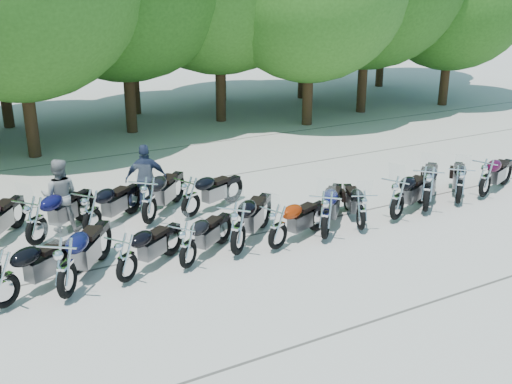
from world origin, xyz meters
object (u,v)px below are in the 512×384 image
motorcycle_9 (398,197)px  motorcycle_5 (238,227)px  motorcycle_14 (35,220)px  rider_2 (146,179)px  motorcycle_1 (2,278)px  motorcycle_7 (326,214)px  motorcycle_8 (361,209)px  motorcycle_12 (486,177)px  motorcycle_16 (149,199)px  motorcycle_11 (460,184)px  motorcycle_6 (278,226)px  motorcycle_2 (65,266)px  motorcycle_17 (190,196)px  motorcycle_4 (188,244)px  motorcycle_3 (126,257)px  motorcycle_15 (91,211)px  motorcycle_10 (428,188)px  rider_1 (60,195)px

motorcycle_9 → motorcycle_5: bearing=64.0°
motorcycle_14 → rider_2: bearing=-112.6°
motorcycle_1 → motorcycle_7: (7.09, -0.25, 0.02)m
motorcycle_8 → motorcycle_9: motorcycle_9 is taller
motorcycle_12 → motorcycle_16: size_ratio=0.92×
motorcycle_11 → motorcycle_6: bearing=46.9°
motorcycle_2 → rider_2: bearing=-91.9°
motorcycle_17 → motorcycle_1: bearing=96.1°
rider_2 → motorcycle_1: bearing=57.9°
motorcycle_2 → motorcycle_9: bearing=-144.1°
motorcycle_12 → motorcycle_4: bearing=69.8°
motorcycle_9 → motorcycle_6: bearing=66.3°
motorcycle_2 → motorcycle_9: motorcycle_2 is taller
motorcycle_4 → motorcycle_5: (1.23, 0.07, 0.11)m
motorcycle_2 → motorcycle_8: bearing=-144.6°
motorcycle_3 → rider_2: bearing=-58.6°
motorcycle_15 → motorcycle_10: bearing=-147.1°
motorcycle_1 → motorcycle_12: motorcycle_1 is taller
motorcycle_3 → motorcycle_14: motorcycle_14 is taller
motorcycle_12 → motorcycle_15: 10.74m
motorcycle_3 → motorcycle_9: bearing=-124.3°
motorcycle_7 → motorcycle_11: bearing=-133.8°
motorcycle_9 → motorcycle_14: motorcycle_14 is taller
motorcycle_8 → motorcycle_12: motorcycle_12 is taller
motorcycle_9 → motorcycle_7: bearing=68.2°
motorcycle_12 → motorcycle_16: bearing=52.8°
motorcycle_6 → motorcycle_1: bearing=66.8°
motorcycle_7 → motorcycle_12: (5.62, 0.25, -0.04)m
motorcycle_3 → motorcycle_4: size_ratio=1.01×
motorcycle_5 → motorcycle_2: bearing=49.5°
motorcycle_5 → motorcycle_10: (5.56, -0.04, 0.01)m
motorcycle_2 → motorcycle_4: (2.54, 0.08, -0.12)m
motorcycle_16 → rider_1: 2.14m
motorcycle_2 → motorcycle_12: size_ratio=1.11×
motorcycle_6 → motorcycle_17: bearing=-1.7°
motorcycle_2 → motorcycle_4: 2.54m
motorcycle_6 → rider_2: size_ratio=1.19×
motorcycle_7 → motorcycle_17: 3.61m
motorcycle_8 → motorcycle_12: bearing=-152.7°
motorcycle_4 → motorcycle_5: 1.24m
motorcycle_6 → motorcycle_17: size_ratio=0.98×
motorcycle_6 → motorcycle_17: motorcycle_17 is taller
motorcycle_9 → motorcycle_12: bearing=-112.5°
motorcycle_16 → motorcycle_2: bearing=90.3°
motorcycle_3 → rider_2: (1.69, 3.69, 0.32)m
motorcycle_12 → motorcycle_15: (-10.41, 2.65, 0.01)m
motorcycle_5 → motorcycle_15: size_ratio=1.09×
motorcycle_9 → motorcycle_15: bearing=43.8°
motorcycle_5 → motorcycle_9: size_ratio=1.06×
motorcycle_7 → motorcycle_10: size_ratio=0.95×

